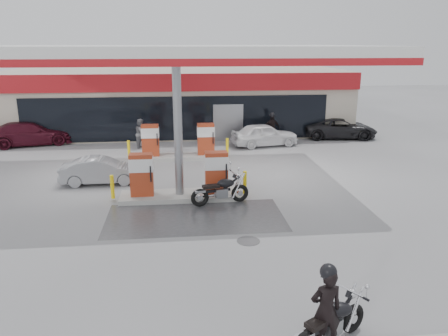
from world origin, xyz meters
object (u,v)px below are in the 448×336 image
object	(u,v)px
pump_island_near	(179,180)
parked_car_left	(30,133)
biker_main	(326,310)
attendant	(141,133)
hatchback_silver	(102,171)
biker_walking	(272,129)
pump_island_far	(178,145)
main_motorcycle	(331,324)
parked_car_right	(340,128)
sedan_white	(265,135)
parked_motorcycle	(221,191)

from	to	relation	value
pump_island_near	parked_car_left	distance (m)	13.12
biker_main	attendant	bearing A→B (deg)	-79.99
pump_island_near	hatchback_silver	bearing A→B (deg)	145.80
biker_main	biker_walking	size ratio (longest dim) A/B	1.01
hatchback_silver	pump_island_far	bearing A→B (deg)	-41.64
main_motorcycle	parked_car_left	size ratio (longest dim) A/B	0.39
parked_car_right	main_motorcycle	bearing A→B (deg)	165.87
attendant	parked_car_right	bearing A→B (deg)	-73.65
attendant	biker_walking	size ratio (longest dim) A/B	0.97
main_motorcycle	hatchback_silver	size ratio (longest dim) A/B	0.55
pump_island_far	main_motorcycle	size ratio (longest dim) A/B	2.79
sedan_white	parked_motorcycle	bearing A→B (deg)	149.23
pump_island_near	parked_motorcycle	size ratio (longest dim) A/B	2.34
sedan_white	attendant	size ratio (longest dim) A/B	2.32
hatchback_silver	sedan_white	bearing A→B (deg)	-54.18
pump_island_far	parked_car_right	xyz separation A→B (m)	(10.00, 4.00, -0.09)
pump_island_near	biker_walking	bearing A→B (deg)	58.83
attendant	pump_island_near	bearing A→B (deg)	-156.79
attendant	sedan_white	bearing A→B (deg)	-82.21
main_motorcycle	attendant	xyz separation A→B (m)	(-4.91, 17.36, 0.36)
parked_car_left	parked_car_right	distance (m)	18.49
pump_island_near	parked_motorcycle	xyz separation A→B (m)	(1.50, -0.78, -0.20)
pump_island_near	hatchback_silver	distance (m)	3.92
hatchback_silver	biker_walking	distance (m)	11.12
biker_main	sedan_white	size ratio (longest dim) A/B	0.45
hatchback_silver	parked_car_left	size ratio (longest dim) A/B	0.71
parked_car_left	sedan_white	bearing A→B (deg)	-112.16
main_motorcycle	attendant	world-z (taller)	attendant
parked_motorcycle	main_motorcycle	bearing A→B (deg)	-93.27
biker_main	attendant	distance (m)	18.09
pump_island_far	sedan_white	distance (m)	5.46
hatchback_silver	parked_car_left	xyz separation A→B (m)	(-5.25, 7.80, 0.13)
parked_car_right	pump_island_far	bearing A→B (deg)	118.55
main_motorcycle	biker_main	distance (m)	0.43
parked_motorcycle	parked_car_right	xyz separation A→B (m)	(8.50, 10.78, 0.12)
parked_motorcycle	hatchback_silver	world-z (taller)	parked_motorcycle
pump_island_far	main_motorcycle	world-z (taller)	pump_island_far
main_motorcycle	parked_car_right	size ratio (longest dim) A/B	0.41
main_motorcycle	attendant	size ratio (longest dim) A/B	1.12
pump_island_far	parked_car_left	size ratio (longest dim) A/B	1.09
hatchback_silver	biker_walking	bearing A→B (deg)	-52.96
pump_island_far	biker_walking	size ratio (longest dim) A/B	3.02
pump_island_far	parked_motorcycle	xyz separation A→B (m)	(1.50, -6.78, -0.20)
main_motorcycle	hatchback_silver	world-z (taller)	hatchback_silver
parked_car_right	hatchback_silver	bearing A→B (deg)	127.26
biker_main	biker_walking	bearing A→B (deg)	-104.11
pump_island_near	parked_car_left	bearing A→B (deg)	130.32
parked_car_right	biker_walking	world-z (taller)	biker_walking
biker_main	hatchback_silver	size ratio (longest dim) A/B	0.51
pump_island_near	parked_motorcycle	world-z (taller)	pump_island_near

